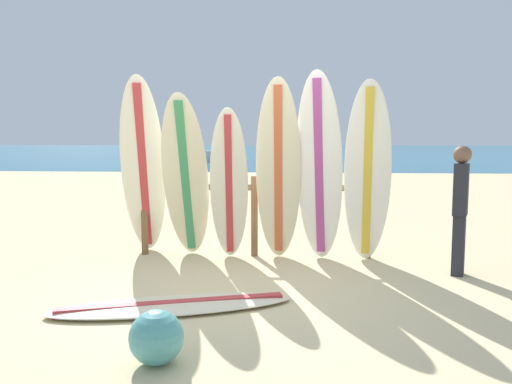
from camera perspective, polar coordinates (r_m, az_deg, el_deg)
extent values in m
plane|color=beige|center=(5.37, -3.28, -11.05)|extent=(120.00, 120.00, 0.00)
cube|color=#196B93|center=(63.11, 3.53, 4.68)|extent=(120.00, 80.00, 0.01)
cylinder|color=brown|center=(7.07, -12.38, -2.54)|extent=(0.09, 0.09, 1.07)
cylinder|color=brown|center=(6.80, -0.18, -2.74)|extent=(0.09, 0.09, 1.07)
cylinder|color=brown|center=(6.85, 12.41, -2.81)|extent=(0.09, 0.09, 1.07)
cylinder|color=brown|center=(6.75, -0.18, 0.51)|extent=(3.09, 0.08, 0.08)
ellipsoid|color=white|center=(6.74, -12.50, 2.42)|extent=(0.77, 1.26, 2.33)
cube|color=#B73338|center=(6.74, -12.50, 2.42)|extent=(0.31, 1.09, 2.15)
ellipsoid|color=beige|center=(6.47, -7.86, 1.39)|extent=(0.63, 1.10, 2.12)
cube|color=#388C59|center=(6.47, -7.86, 1.39)|extent=(0.16, 1.00, 1.95)
ellipsoid|color=silver|center=(6.40, -3.03, 0.64)|extent=(0.54, 0.77, 1.95)
cube|color=#B73338|center=(6.40, -3.03, 0.64)|extent=(0.14, 0.69, 1.80)
ellipsoid|color=beige|center=(6.41, 2.52, 2.27)|extent=(0.57, 0.69, 2.31)
cube|color=#CC5933|center=(6.41, 2.52, 2.27)|extent=(0.11, 0.64, 2.13)
ellipsoid|color=white|center=(6.39, 7.09, 2.55)|extent=(0.69, 0.76, 2.38)
cube|color=#A53F8C|center=(6.39, 7.09, 2.55)|extent=(0.22, 0.63, 2.20)
ellipsoid|color=white|center=(6.40, 12.37, 1.94)|extent=(0.65, 0.74, 2.27)
cube|color=gold|center=(6.40, 12.37, 1.94)|extent=(0.18, 0.65, 2.09)
ellipsoid|color=beige|center=(4.90, -9.29, -12.40)|extent=(2.34, 1.22, 0.07)
cube|color=#B73338|center=(4.90, -9.29, -12.40)|extent=(2.02, 0.71, 0.08)
cube|color=#26262D|center=(6.34, 21.70, -5.55)|extent=(0.19, 0.23, 0.70)
cube|color=#26262D|center=(6.25, 21.94, 0.26)|extent=(0.23, 0.28, 0.59)
sphere|color=brown|center=(6.22, 22.08, 3.90)|extent=(0.20, 0.20, 0.20)
cube|color=silver|center=(33.41, -5.04, 3.70)|extent=(2.52, 1.87, 0.35)
cube|color=silver|center=(33.40, -5.05, 4.31)|extent=(1.04, 0.92, 0.36)
sphere|color=teal|center=(3.77, -11.09, -15.67)|extent=(0.39, 0.39, 0.39)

